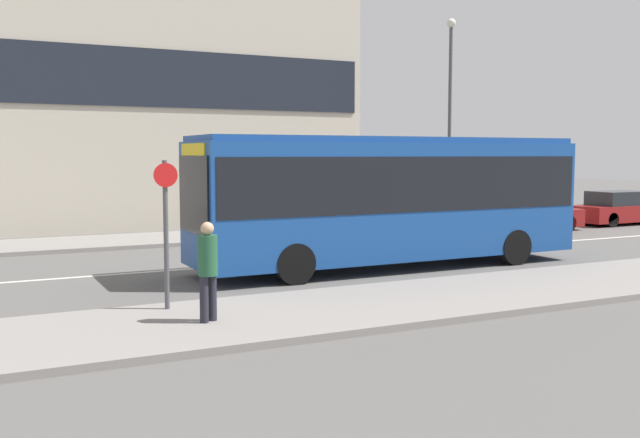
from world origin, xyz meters
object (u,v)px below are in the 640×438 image
Objects in this scene: parked_car_0 at (529,214)px; parked_car_1 at (619,209)px; street_lamp at (450,103)px; pedestrian_near_stop at (208,265)px; bus_stop_sign at (166,223)px; city_bus at (389,193)px.

parked_car_1 is (5.21, 0.20, 0.02)m from parked_car_0.
pedestrian_near_stop is at bearing -139.76° from street_lamp.
bus_stop_sign reaches higher than pedestrian_near_stop.
parked_car_0 is 18.71m from pedestrian_near_stop.
street_lamp is (-7.67, 1.73, 4.33)m from parked_car_1.
bus_stop_sign is at bearing -153.27° from parked_car_0.
parked_car_0 is 0.49× the size of street_lamp.
parked_car_0 is 18.44m from bus_stop_sign.
pedestrian_near_stop is at bearing -144.89° from city_bus.
parked_car_1 is 2.53× the size of pedestrian_near_stop.
street_lamp is at bearing 12.33° from pedestrian_near_stop.
pedestrian_near_stop is (-6.31, -4.30, -0.86)m from city_bus.
parked_car_0 is 2.32× the size of pedestrian_near_stop.
parked_car_0 is (9.75, 5.28, -1.32)m from city_bus.
city_bus is 1.30× the size of street_lamp.
parked_car_1 is at bearing 21.40° from bus_stop_sign.
bus_stop_sign is (-6.69, -3.00, -0.23)m from city_bus.
city_bus reaches higher than parked_car_0.
bus_stop_sign is at bearing -158.60° from parked_car_1.
bus_stop_sign is (-21.65, -8.48, 1.07)m from parked_car_1.
parked_car_1 is at bearing -12.72° from street_lamp.
parked_car_0 is 5.36m from street_lamp.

